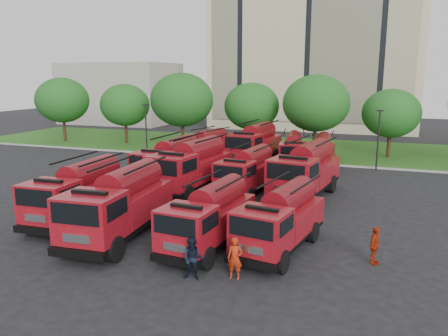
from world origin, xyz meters
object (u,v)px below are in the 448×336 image
Objects in this scene: fire_truck_10 at (293,151)px; firefighter_5 at (311,194)px; fire_truck_9 at (255,144)px; firefighter_4 at (148,190)px; firefighter_3 at (294,243)px; fire_truck_0 at (79,192)px; fire_truck_5 at (192,166)px; fire_truck_7 at (306,171)px; fire_truck_3 at (281,219)px; fire_truck_11 at (322,152)px; fire_truck_2 at (210,216)px; fire_truck_1 at (120,204)px; firefighter_1 at (193,279)px; firefighter_0 at (235,278)px; fire_truck_6 at (248,171)px; fire_truck_4 at (170,162)px; firefighter_2 at (373,264)px; fire_truck_8 at (205,147)px.

firefighter_5 is (2.76, -7.80, -1.51)m from fire_truck_10.
fire_truck_9 is 12.52m from firefighter_4.
fire_truck_10 is at bearing -83.26° from firefighter_3.
fire_truck_0 is 19.58m from fire_truck_10.
fire_truck_7 is at bearing 15.00° from fire_truck_5.
fire_truck_3 is 1.03× the size of fire_truck_11.
fire_truck_10 is at bearing 68.56° from fire_truck_5.
fire_truck_10 is (8.42, 17.68, -0.11)m from fire_truck_0.
fire_truck_2 is at bearing -55.85° from fire_truck_5.
fire_truck_1 is 9.25m from fire_truck_5.
fire_truck_9 reaches higher than firefighter_1.
fire_truck_7 is at bearing 74.94° from firefighter_1.
firefighter_5 is (2.42, 14.41, 0.00)m from firefighter_1.
fire_truck_7 reaches higher than firefighter_0.
fire_truck_6 is 3.88m from fire_truck_7.
fire_truck_6 is (5.92, -0.20, -0.18)m from fire_truck_4.
fire_truck_4 is at bearing 31.07° from firefighter_5.
firefighter_5 is at bearing -144.22° from firefighter_4.
fire_truck_4 is at bearing 147.37° from fire_truck_3.
firefighter_4 is (-3.38, 8.57, -1.71)m from fire_truck_1.
firefighter_5 is at bearing 52.42° from fire_truck_1.
fire_truck_5 is at bearing 87.73° from fire_truck_1.
fire_truck_10 is 13.52m from firefighter_4.
fire_truck_6 is at bearing 20.97° from fire_truck_5.
fire_truck_1 is 1.12× the size of fire_truck_6.
fire_truck_0 is 4.17× the size of firefighter_1.
fire_truck_7 is 9.70m from fire_truck_11.
firefighter_5 is at bearing 21.20° from fire_truck_6.
fire_truck_0 is 0.88× the size of fire_truck_9.
fire_truck_9 is (3.61, 9.65, 0.11)m from fire_truck_4.
firefighter_1 reaches higher than firefighter_0.
fire_truck_9 is at bearing 71.11° from fire_truck_4.
firefighter_5 is (10.97, 2.84, 0.00)m from firefighter_4.
firefighter_3 is (1.09, -18.03, -1.45)m from fire_truck_11.
fire_truck_0 is at bearing 67.17° from firefighter_5.
fire_truck_7 is at bearing 102.27° from fire_truck_3.
fire_truck_9 reaches higher than firefighter_3.
fire_truck_1 is at bearing -112.98° from fire_truck_11.
firefighter_1 is 14.39m from firefighter_4.
fire_truck_1 is 10.75m from fire_truck_4.
fire_truck_7 is 10.73m from firefighter_2.
fire_truck_0 reaches higher than fire_truck_6.
fire_truck_11 is at bearing 30.84° from firefighter_2.
fire_truck_10 is 21.69m from firefighter_0.
fire_truck_4 is 13.63m from firefighter_3.
fire_truck_8 reaches higher than firefighter_5.
fire_truck_5 reaches higher than fire_truck_3.
fire_truck_6 is (3.44, 10.26, -0.20)m from fire_truck_1.
fire_truck_3 is 18.28m from fire_truck_10.
firefighter_3 is (1.52, 4.51, 0.00)m from firefighter_0.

